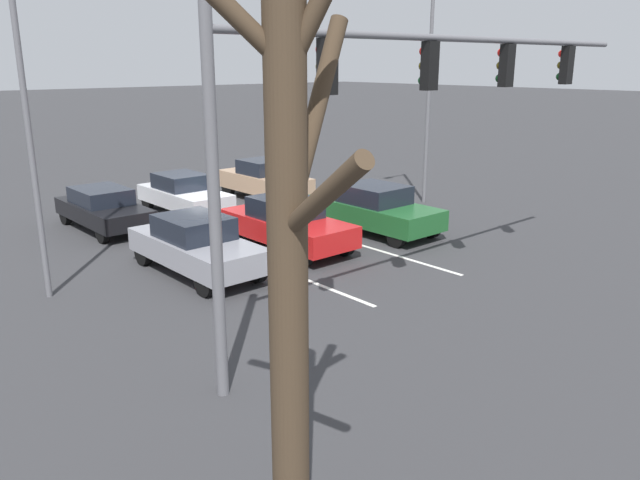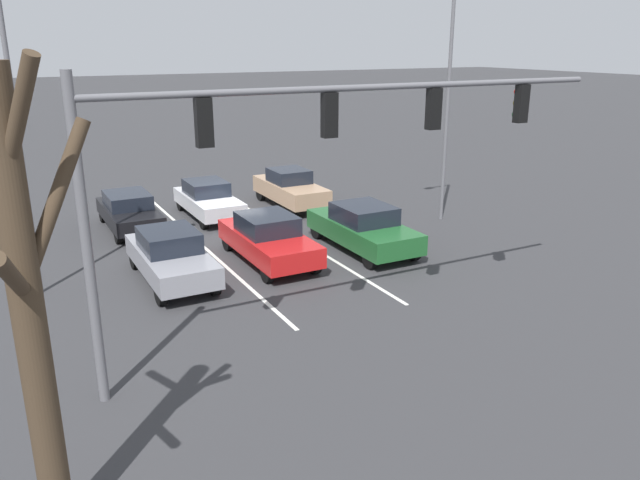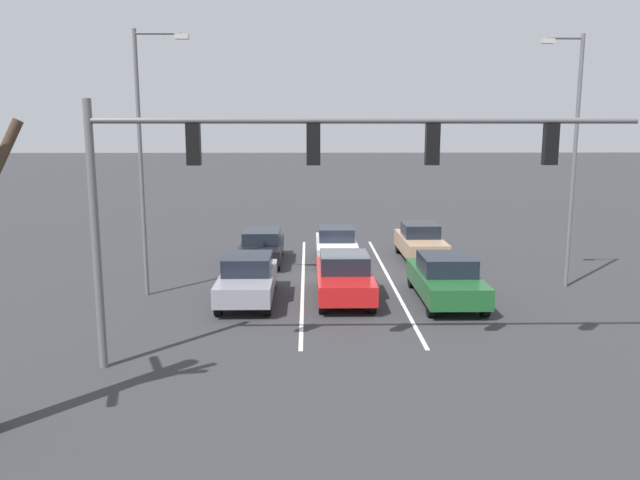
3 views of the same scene
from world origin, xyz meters
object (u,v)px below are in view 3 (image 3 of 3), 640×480
object	(u,v)px
car_black_rightlane_second	(262,246)
car_tan_leftlane_second	(420,242)
car_silver_midlane_second	(336,244)
car_gray_rightlane_front	(248,278)
street_lamp_left_shoulder	(571,149)
traffic_signal_gantry	(287,166)
street_lamp_right_shoulder	(145,148)
car_red_midlane_front	(344,276)
car_darkgreen_leftlane_front	(446,278)

from	to	relation	value
car_black_rightlane_second	car_tan_leftlane_second	xyz separation A→B (m)	(-6.95, -0.28, 0.08)
car_silver_midlane_second	car_gray_rightlane_front	bearing A→B (deg)	63.08
car_black_rightlane_second	car_gray_rightlane_front	bearing A→B (deg)	89.71
car_tan_leftlane_second	street_lamp_left_shoulder	bearing A→B (deg)	133.10
car_silver_midlane_second	traffic_signal_gantry	distance (m)	13.10
car_black_rightlane_second	car_tan_leftlane_second	bearing A→B (deg)	-177.66
street_lamp_right_shoulder	street_lamp_left_shoulder	size ratio (longest dim) A/B	1.00
car_red_midlane_front	car_silver_midlane_second	distance (m)	6.20
car_gray_rightlane_front	traffic_signal_gantry	size ratio (longest dim) A/B	0.35
car_darkgreen_leftlane_front	car_silver_midlane_second	world-z (taller)	car_darkgreen_leftlane_front
car_gray_rightlane_front	car_silver_midlane_second	world-z (taller)	car_gray_rightlane_front
car_black_rightlane_second	car_tan_leftlane_second	distance (m)	6.95
car_gray_rightlane_front	street_lamp_left_shoulder	bearing A→B (deg)	-171.57
car_darkgreen_leftlane_front	traffic_signal_gantry	world-z (taller)	traffic_signal_gantry
car_darkgreen_leftlane_front	street_lamp_right_shoulder	bearing A→B (deg)	-5.46
car_red_midlane_front	street_lamp_left_shoulder	xyz separation A→B (m)	(-8.12, -1.44, 4.26)
street_lamp_left_shoulder	car_darkgreen_leftlane_front	bearing A→B (deg)	20.94
car_black_rightlane_second	street_lamp_left_shoulder	size ratio (longest dim) A/B	0.48
car_darkgreen_leftlane_front	car_gray_rightlane_front	distance (m)	6.67
street_lamp_left_shoulder	car_tan_leftlane_second	bearing A→B (deg)	-46.90
car_tan_leftlane_second	car_gray_rightlane_front	bearing A→B (deg)	42.53
car_darkgreen_leftlane_front	street_lamp_left_shoulder	world-z (taller)	street_lamp_left_shoulder
traffic_signal_gantry	street_lamp_left_shoulder	size ratio (longest dim) A/B	1.42
car_darkgreen_leftlane_front	street_lamp_left_shoulder	bearing A→B (deg)	-159.06
car_tan_leftlane_second	street_lamp_right_shoulder	bearing A→B (deg)	28.08
street_lamp_left_shoulder	car_red_midlane_front	bearing A→B (deg)	10.05
car_gray_rightlane_front	car_red_midlane_front	bearing A→B (deg)	-175.66
car_tan_leftlane_second	car_black_rightlane_second	bearing A→B (deg)	2.34
car_red_midlane_front	car_tan_leftlane_second	bearing A→B (deg)	-121.07
car_red_midlane_front	street_lamp_left_shoulder	distance (m)	9.28
car_red_midlane_front	car_silver_midlane_second	world-z (taller)	car_red_midlane_front
car_darkgreen_leftlane_front	car_tan_leftlane_second	xyz separation A→B (m)	(-0.31, -6.52, 0.02)
car_tan_leftlane_second	car_silver_midlane_second	distance (m)	3.70
car_gray_rightlane_front	car_red_midlane_front	world-z (taller)	car_gray_rightlane_front
traffic_signal_gantry	street_lamp_right_shoulder	xyz separation A→B (m)	(4.99, -6.69, 0.18)
car_black_rightlane_second	street_lamp_left_shoulder	distance (m)	12.93
car_red_midlane_front	car_black_rightlane_second	xyz separation A→B (m)	(3.24, -5.87, -0.05)
car_darkgreen_leftlane_front	car_red_midlane_front	world-z (taller)	car_darkgreen_leftlane_front
car_gray_rightlane_front	car_tan_leftlane_second	world-z (taller)	car_tan_leftlane_second
car_tan_leftlane_second	traffic_signal_gantry	world-z (taller)	traffic_signal_gantry
car_gray_rightlane_front	car_black_rightlane_second	distance (m)	6.12
street_lamp_left_shoulder	car_gray_rightlane_front	bearing A→B (deg)	8.43
car_tan_leftlane_second	traffic_signal_gantry	size ratio (longest dim) A/B	0.35
car_tan_leftlane_second	car_silver_midlane_second	bearing A→B (deg)	-0.77
car_gray_rightlane_front	traffic_signal_gantry	xyz separation A→B (m)	(-1.56, 5.84, 4.11)
car_darkgreen_leftlane_front	street_lamp_right_shoulder	distance (m)	11.03
car_gray_rightlane_front	car_black_rightlane_second	bearing A→B (deg)	-90.29
car_silver_midlane_second	street_lamp_right_shoulder	distance (m)	9.76
street_lamp_right_shoulder	street_lamp_left_shoulder	bearing A→B (deg)	-176.76
car_black_rightlane_second	car_silver_midlane_second	xyz separation A→B (m)	(-3.25, -0.33, 0.00)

